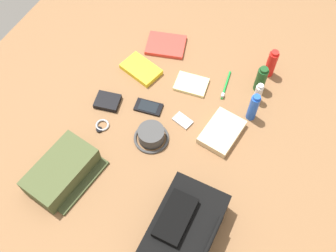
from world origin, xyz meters
TOP-DOWN VIEW (x-y plane):
  - ground_plane at (0.00, 0.00)m, footprint 2.64×2.02m
  - backpack at (0.38, 0.26)m, footprint 0.34×0.23m
  - toiletry_pouch at (0.39, -0.28)m, footprint 0.31×0.24m
  - bucket_hat at (0.07, -0.05)m, footprint 0.16×0.16m
  - sunscreen_spray at (-0.51, 0.29)m, footprint 0.05×0.05m
  - shampoo_bottle at (-0.40, 0.27)m, footprint 0.05×0.05m
  - toothpaste_tube at (-0.33, 0.29)m, footprint 0.03×0.03m
  - deodorant_spray at (-0.23, 0.30)m, footprint 0.04×0.04m
  - paperback_novel at (-0.44, -0.23)m, footprint 0.20×0.23m
  - travel_guidebook at (-0.24, -0.27)m, footprint 0.16×0.21m
  - cell_phone at (-0.07, -0.13)m, footprint 0.09×0.13m
  - media_player at (-0.07, 0.04)m, footprint 0.07×0.09m
  - wristwatch at (0.11, -0.27)m, footprint 0.07×0.06m
  - toothbrush at (-0.34, 0.14)m, footprint 0.17×0.04m
  - wallet at (-0.01, -0.32)m, footprint 0.11×0.13m
  - notepad at (-0.27, -0.01)m, footprint 0.13×0.16m
  - folded_towel at (-0.09, 0.22)m, footprint 0.22×0.16m

SIDE VIEW (x-z plane):
  - ground_plane at x=0.00m, z-range -0.02..0.00m
  - media_player at x=-0.07m, z-range 0.00..0.01m
  - wristwatch at x=0.11m, z-range 0.00..0.01m
  - cell_phone at x=-0.07m, z-range 0.00..0.01m
  - toothbrush at x=-0.34m, z-range 0.00..0.02m
  - notepad at x=-0.27m, z-range 0.00..0.02m
  - paperback_novel at x=-0.44m, z-range 0.00..0.02m
  - travel_guidebook at x=-0.24m, z-range 0.00..0.03m
  - wallet at x=-0.01m, z-range 0.00..0.02m
  - folded_towel at x=-0.09m, z-range 0.00..0.04m
  - bucket_hat at x=0.07m, z-range 0.00..0.06m
  - toiletry_pouch at x=0.39m, z-range 0.00..0.09m
  - toothpaste_tube at x=-0.33m, z-range 0.00..0.11m
  - backpack at x=0.38m, z-range -0.01..0.14m
  - shampoo_bottle at x=-0.40m, z-range 0.00..0.14m
  - sunscreen_spray at x=-0.51m, z-range 0.00..0.15m
  - deodorant_spray at x=-0.23m, z-range 0.00..0.16m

